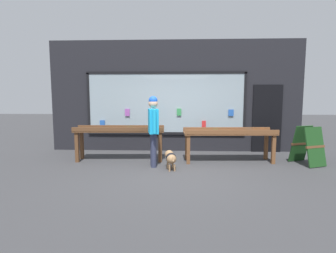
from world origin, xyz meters
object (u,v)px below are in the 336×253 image
object	(u,v)px
display_table_left	(120,133)
display_table_right	(229,135)
small_dog	(171,158)
sandwich_board_sign	(308,145)
person_browsing	(153,125)

from	to	relation	value
display_table_left	display_table_right	bearing A→B (deg)	0.08
display_table_left	small_dog	xyz separation A→B (m)	(1.41, -0.84, -0.46)
display_table_left	small_dog	world-z (taller)	display_table_left
display_table_right	sandwich_board_sign	distance (m)	1.99
sandwich_board_sign	display_table_right	bearing A→B (deg)	152.87
display_table_left	person_browsing	size ratio (longest dim) A/B	1.39
sandwich_board_sign	small_dog	bearing A→B (deg)	169.38
small_dog	sandwich_board_sign	xyz separation A→B (m)	(3.48, 0.64, 0.21)
display_table_left	sandwich_board_sign	xyz separation A→B (m)	(4.89, -0.21, -0.25)
small_dog	display_table_left	bearing A→B (deg)	45.49
small_dog	sandwich_board_sign	size ratio (longest dim) A/B	0.61
display_table_left	person_browsing	world-z (taller)	person_browsing
display_table_right	small_dog	world-z (taller)	display_table_right
sandwich_board_sign	display_table_left	bearing A→B (deg)	156.59
display_table_left	person_browsing	xyz separation A→B (m)	(0.97, -0.59, 0.29)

